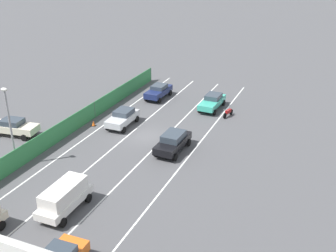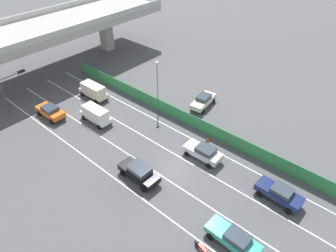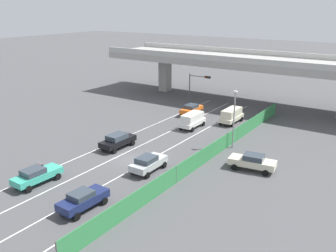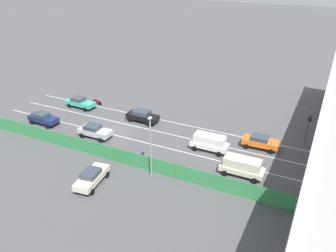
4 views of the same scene
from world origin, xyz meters
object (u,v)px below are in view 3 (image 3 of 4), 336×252
at_px(car_van_cream, 232,115).
at_px(traffic_light, 197,84).
at_px(car_sedan_black, 118,140).
at_px(street_lamp, 234,113).
at_px(car_taxi_teal, 36,175).
at_px(traffic_cone, 178,171).
at_px(car_sedan_navy, 83,199).
at_px(car_taxi_orange, 191,109).
at_px(car_van_white, 192,120).
at_px(motorcycle, 35,168).
at_px(parked_sedan_cream, 253,161).
at_px(car_sedan_silver, 148,163).

bearing_deg(car_van_cream, traffic_light, 148.73).
distance_m(car_sedan_black, street_lamp, 13.80).
relative_size(car_taxi_teal, car_sedan_black, 1.02).
bearing_deg(car_sedan_black, traffic_cone, -11.42).
bearing_deg(street_lamp, car_sedan_navy, -102.39).
relative_size(car_sedan_navy, car_taxi_orange, 1.02).
xyz_separation_m(car_taxi_orange, traffic_light, (-1.93, 4.88, 2.86)).
relative_size(car_taxi_teal, car_taxi_orange, 1.08).
bearing_deg(car_taxi_teal, car_van_white, 80.95).
xyz_separation_m(car_sedan_black, traffic_light, (-1.78, 21.56, 2.83)).
distance_m(car_van_white, motorcycle, 21.81).
bearing_deg(motorcycle, street_lamp, 51.92).
bearing_deg(car_taxi_orange, car_van_white, -58.51).
distance_m(car_van_cream, traffic_light, 10.50).
distance_m(car_van_white, car_van_cream, 6.07).
height_order(car_sedan_navy, traffic_cone, car_sedan_navy).
distance_m(car_taxi_orange, traffic_light, 5.98).
height_order(parked_sedan_cream, street_lamp, street_lamp).
relative_size(car_taxi_orange, street_lamp, 0.64).
bearing_deg(car_sedan_black, traffic_light, 94.73).
distance_m(car_sedan_black, traffic_cone, 9.76).
distance_m(parked_sedan_cream, traffic_cone, 7.63).
distance_m(car_sedan_silver, car_van_white, 14.86).
height_order(car_taxi_teal, street_lamp, street_lamp).
bearing_deg(car_van_white, motorcycle, -105.54).
relative_size(car_van_cream, traffic_light, 0.89).
xyz_separation_m(car_taxi_teal, car_van_cream, (7.07, 27.48, 0.29)).
bearing_deg(car_sedan_silver, car_van_cream, 89.66).
distance_m(car_sedan_navy, traffic_cone, 10.47).
relative_size(car_taxi_teal, traffic_light, 0.90).
relative_size(car_taxi_teal, motorcycle, 2.49).
height_order(car_van_white, traffic_light, traffic_light).
xyz_separation_m(car_sedan_navy, car_sedan_silver, (0.01, 8.85, 0.02)).
relative_size(motorcycle, traffic_cone, 3.38).
bearing_deg(traffic_cone, traffic_light, 115.74).
distance_m(car_taxi_teal, traffic_light, 32.93).
relative_size(car_van_white, parked_sedan_cream, 0.94).
bearing_deg(parked_sedan_cream, traffic_light, 132.67).
height_order(car_sedan_silver, parked_sedan_cream, parked_sedan_cream).
distance_m(motorcycle, street_lamp, 22.21).
bearing_deg(parked_sedan_cream, street_lamp, 132.99).
bearing_deg(car_sedan_silver, car_taxi_orange, 108.55).
distance_m(car_sedan_silver, parked_sedan_cream, 10.52).
bearing_deg(car_taxi_teal, car_taxi_orange, 89.39).
bearing_deg(car_sedan_silver, car_van_white, 103.12).
distance_m(car_sedan_black, parked_sedan_cream, 15.64).
xyz_separation_m(car_taxi_teal, street_lamp, (11.25, 18.74, 3.29)).
bearing_deg(traffic_cone, car_taxi_teal, -136.29).
distance_m(car_sedan_black, car_taxi_orange, 16.68).
bearing_deg(car_van_cream, car_sedan_navy, -90.25).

